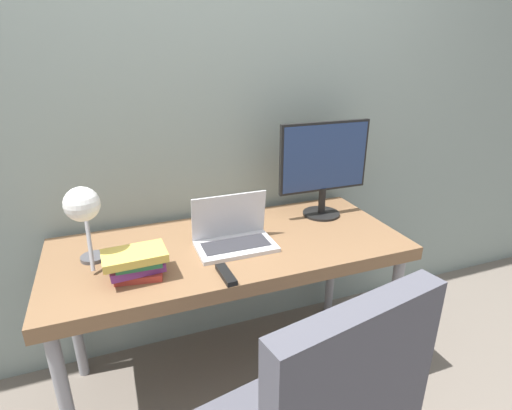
% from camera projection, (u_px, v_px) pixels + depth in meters
% --- Properties ---
extents(wall_back, '(8.00, 0.05, 2.60)m').
position_uv_depth(wall_back, '(202.00, 107.00, 1.93)').
color(wall_back, gray).
rests_on(wall_back, ground_plane).
extents(desk, '(1.56, 0.68, 0.75)m').
position_uv_depth(desk, '(230.00, 256.00, 1.81)').
color(desk, brown).
rests_on(desk, ground_plane).
extents(laptop, '(0.34, 0.21, 0.22)m').
position_uv_depth(laptop, '(234.00, 236.00, 1.75)').
color(laptop, silver).
rests_on(laptop, desk).
extents(monitor, '(0.48, 0.19, 0.48)m').
position_uv_depth(monitor, '(324.00, 163.00, 1.99)').
color(monitor, black).
rests_on(monitor, desk).
extents(desk_lamp, '(0.13, 0.24, 0.36)m').
position_uv_depth(desk_lamp, '(83.00, 210.00, 1.45)').
color(desk_lamp, '#4C4C51').
rests_on(desk_lamp, desk).
extents(book_stack, '(0.24, 0.18, 0.11)m').
position_uv_depth(book_stack, '(136.00, 263.00, 1.50)').
color(book_stack, '#B2382D').
rests_on(book_stack, desk).
extents(tv_remote, '(0.05, 0.15, 0.02)m').
position_uv_depth(tv_remote, '(226.00, 275.00, 1.52)').
color(tv_remote, black).
rests_on(tv_remote, desk).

